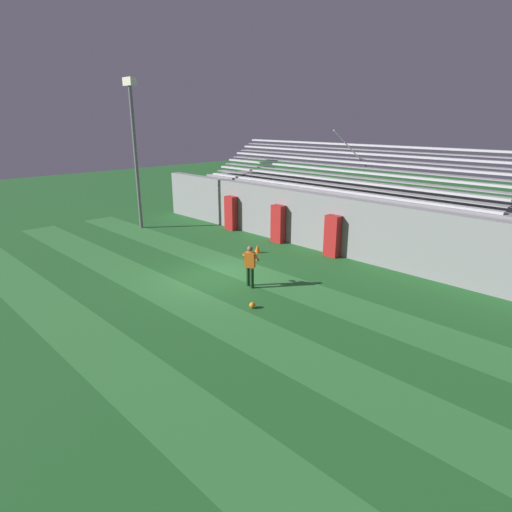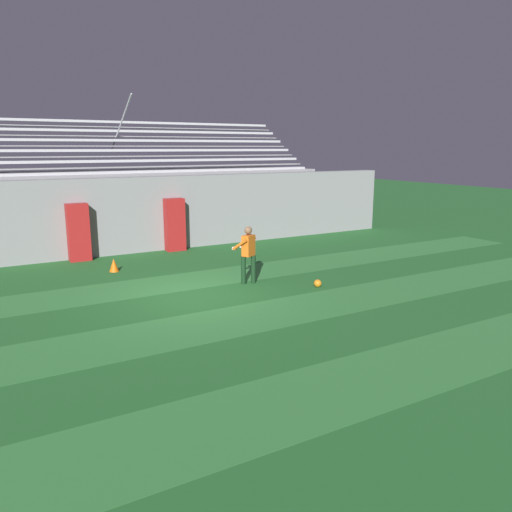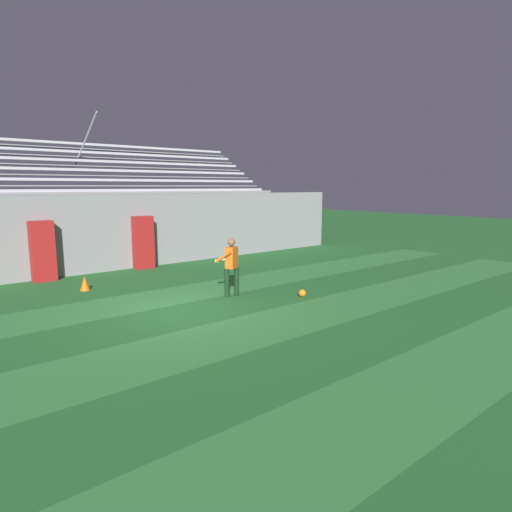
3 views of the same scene
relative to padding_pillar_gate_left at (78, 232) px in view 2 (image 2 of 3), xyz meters
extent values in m
plane|color=#236028|center=(1.76, -5.95, -1.00)|extent=(80.00, 80.00, 0.00)
cube|color=#337A38|center=(1.76, -11.95, -0.99)|extent=(28.00, 1.89, 0.01)
cube|color=#337A38|center=(1.76, -8.18, -0.99)|extent=(28.00, 1.89, 0.01)
cube|color=#337A38|center=(1.76, -4.40, -0.99)|extent=(28.00, 1.89, 0.01)
cube|color=gray|center=(1.76, 0.55, 0.40)|extent=(24.00, 0.60, 2.80)
cube|color=#B21E1E|center=(0.00, 0.00, 0.00)|extent=(0.72, 0.44, 1.99)
cube|color=#B21E1E|center=(3.52, 0.00, 0.00)|extent=(0.72, 0.44, 1.99)
cube|color=gray|center=(1.76, 3.25, 0.45)|extent=(18.00, 4.60, 2.90)
cube|color=silver|center=(1.76, 1.30, 1.95)|extent=(17.10, 0.36, 0.10)
cube|color=gray|center=(1.76, 1.10, 1.72)|extent=(17.10, 0.60, 0.04)
cube|color=silver|center=(1.76, 2.00, 2.35)|extent=(17.10, 0.36, 0.10)
cube|color=gray|center=(1.76, 1.80, 2.12)|extent=(17.10, 0.60, 0.04)
cube|color=silver|center=(1.76, 2.70, 2.75)|extent=(17.10, 0.36, 0.10)
cube|color=gray|center=(1.76, 2.50, 2.52)|extent=(17.10, 0.60, 0.04)
cube|color=silver|center=(1.76, 3.40, 3.15)|extent=(17.10, 0.36, 0.10)
cube|color=gray|center=(1.76, 3.20, 2.92)|extent=(17.10, 0.60, 0.04)
cube|color=silver|center=(1.76, 4.10, 3.55)|extent=(17.10, 0.36, 0.10)
cube|color=gray|center=(1.76, 3.90, 3.32)|extent=(17.10, 0.60, 0.04)
cube|color=silver|center=(1.76, 4.80, 3.95)|extent=(17.10, 0.36, 0.10)
cube|color=gray|center=(1.76, 4.60, 3.72)|extent=(17.10, 0.60, 0.04)
cylinder|color=silver|center=(2.44, 2.80, 3.80)|extent=(0.06, 3.33, 2.05)
cylinder|color=#143319|center=(3.49, -5.52, -0.59)|extent=(0.19, 0.19, 0.82)
cylinder|color=#143319|center=(3.78, -5.58, -0.59)|extent=(0.19, 0.19, 0.82)
cube|color=orange|center=(3.64, -5.55, 0.12)|extent=(0.45, 0.40, 0.60)
sphere|color=brown|center=(3.64, -5.55, 0.56)|extent=(0.22, 0.22, 0.22)
cylinder|color=orange|center=(3.36, -5.54, 0.17)|extent=(0.31, 0.46, 0.37)
cylinder|color=orange|center=(3.78, -5.31, 0.17)|extent=(0.31, 0.46, 0.37)
cube|color=silver|center=(3.29, -5.35, 0.04)|extent=(0.15, 0.15, 0.08)
cube|color=silver|center=(3.64, -5.15, 0.04)|extent=(0.15, 0.15, 0.08)
sphere|color=orange|center=(5.14, -6.87, -0.89)|extent=(0.22, 0.22, 0.22)
cone|color=orange|center=(0.62, -2.17, -0.79)|extent=(0.30, 0.30, 0.42)
camera|label=1|loc=(14.99, -16.37, 5.30)|focal=30.00mm
camera|label=2|loc=(-3.15, -17.78, 2.86)|focal=35.00mm
camera|label=3|loc=(-3.31, -15.17, 2.10)|focal=30.00mm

